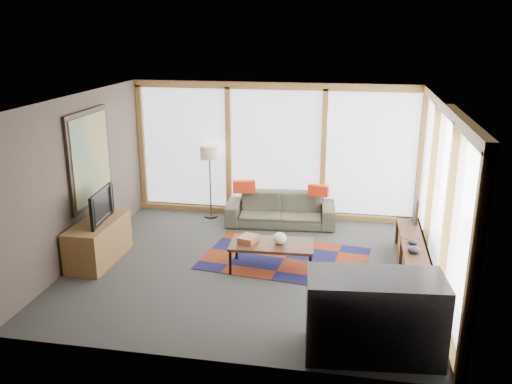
% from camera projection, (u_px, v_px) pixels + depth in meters
% --- Properties ---
extents(ground, '(5.50, 5.50, 0.00)m').
position_uv_depth(ground, '(251.00, 267.00, 8.43)').
color(ground, '#2A2B28').
rests_on(ground, ground).
extents(room_envelope, '(5.52, 5.02, 2.62)m').
position_uv_depth(room_envelope, '(289.00, 164.00, 8.41)').
color(room_envelope, '#483832').
rests_on(room_envelope, ground).
extents(rug, '(2.75, 1.96, 0.01)m').
position_uv_depth(rug, '(285.00, 258.00, 8.73)').
color(rug, '#65210C').
rests_on(rug, ground).
extents(sofa, '(2.07, 0.95, 0.59)m').
position_uv_depth(sofa, '(281.00, 209.00, 10.14)').
color(sofa, '#363729').
rests_on(sofa, ground).
extents(pillow_left, '(0.44, 0.22, 0.23)m').
position_uv_depth(pillow_left, '(244.00, 187.00, 10.14)').
color(pillow_left, red).
rests_on(pillow_left, sofa).
extents(pillow_right, '(0.39, 0.19, 0.21)m').
position_uv_depth(pillow_right, '(318.00, 191.00, 9.94)').
color(pillow_right, red).
rests_on(pillow_right, sofa).
extents(floor_lamp, '(0.36, 0.36, 1.43)m').
position_uv_depth(floor_lamp, '(210.00, 182.00, 10.42)').
color(floor_lamp, black).
rests_on(floor_lamp, ground).
extents(coffee_table, '(1.30, 0.69, 0.42)m').
position_uv_depth(coffee_table, '(272.00, 256.00, 8.30)').
color(coffee_table, '#33160E').
rests_on(coffee_table, ground).
extents(book_stack, '(0.30, 0.34, 0.10)m').
position_uv_depth(book_stack, '(248.00, 239.00, 8.27)').
color(book_stack, '#9A563A').
rests_on(book_stack, coffee_table).
extents(vase, '(0.24, 0.24, 0.18)m').
position_uv_depth(vase, '(280.00, 238.00, 8.20)').
color(vase, silver).
rests_on(vase, coffee_table).
extents(bookshelf, '(0.36, 2.00, 0.50)m').
position_uv_depth(bookshelf, '(412.00, 255.00, 8.26)').
color(bookshelf, '#33160E').
rests_on(bookshelf, ground).
extents(bowl_a, '(0.20, 0.20, 0.09)m').
position_uv_depth(bowl_a, '(414.00, 250.00, 7.70)').
color(bowl_a, black).
rests_on(bowl_a, bookshelf).
extents(bowl_b, '(0.16, 0.16, 0.07)m').
position_uv_depth(bowl_b, '(413.00, 242.00, 8.00)').
color(bowl_b, black).
rests_on(bowl_b, bookshelf).
extents(shelf_picture, '(0.06, 0.31, 0.40)m').
position_uv_depth(shelf_picture, '(415.00, 210.00, 8.86)').
color(shelf_picture, black).
rests_on(shelf_picture, bookshelf).
extents(tv_console, '(0.55, 1.32, 0.66)m').
position_uv_depth(tv_console, '(99.00, 241.00, 8.56)').
color(tv_console, brown).
rests_on(tv_console, ground).
extents(television, '(0.20, 0.91, 0.52)m').
position_uv_depth(television, '(96.00, 206.00, 8.40)').
color(television, black).
rests_on(television, tv_console).
extents(bar_counter, '(1.58, 0.85, 0.96)m').
position_uv_depth(bar_counter, '(374.00, 316.00, 6.08)').
color(bar_counter, black).
rests_on(bar_counter, ground).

